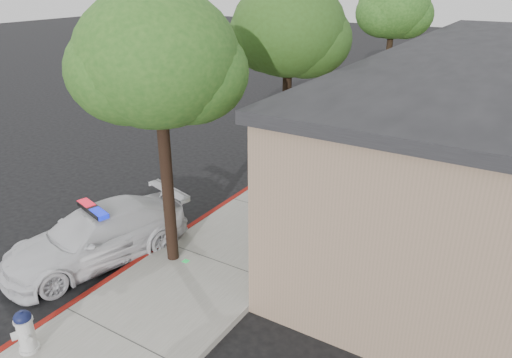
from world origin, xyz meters
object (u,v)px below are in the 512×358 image
object	(u,v)px
police_car	(97,236)
clapboard_building	(511,120)
fire_hydrant	(25,331)
street_tree_near	(158,65)
street_tree_mid	(289,33)
street_tree_far	(394,11)

from	to	relation	value
police_car	clapboard_building	bearing A→B (deg)	68.98
police_car	fire_hydrant	distance (m)	3.22
clapboard_building	fire_hydrant	world-z (taller)	clapboard_building
clapboard_building	street_tree_near	world-z (taller)	street_tree_near
police_car	street_tree_mid	size ratio (longest dim) A/B	0.77
clapboard_building	street_tree_far	xyz separation A→B (m)	(-5.95, 6.34, 2.67)
clapboard_building	street_tree_far	distance (m)	9.10
street_tree_mid	police_car	bearing A→B (deg)	-106.55
clapboard_building	street_tree_mid	xyz separation A→B (m)	(-5.81, -4.14, 2.69)
fire_hydrant	street_tree_mid	bearing A→B (deg)	109.57
fire_hydrant	street_tree_near	size ratio (longest dim) A/B	0.14
clapboard_building	police_car	distance (m)	12.85
police_car	street_tree_far	world-z (taller)	street_tree_far
clapboard_building	fire_hydrant	size ratio (longest dim) A/B	24.54
street_tree_mid	fire_hydrant	bearing A→B (deg)	-92.43
fire_hydrant	street_tree_mid	world-z (taller)	street_tree_mid
street_tree_mid	street_tree_far	bearing A→B (deg)	90.75
police_car	fire_hydrant	size ratio (longest dim) A/B	5.60
street_tree_near	street_tree_mid	world-z (taller)	street_tree_mid
fire_hydrant	street_tree_near	world-z (taller)	street_tree_near
fire_hydrant	street_tree_mid	size ratio (longest dim) A/B	0.14
street_tree_near	street_tree_mid	xyz separation A→B (m)	(0.17, 5.30, 0.13)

